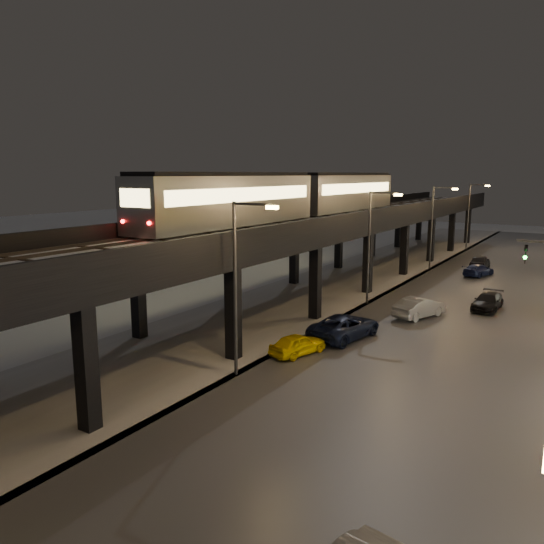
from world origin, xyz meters
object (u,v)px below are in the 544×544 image
Objects in this scene: car_taxi at (298,345)px; car_near_white at (419,308)px; car_mid_silver at (345,327)px; car_mid_dark at (478,271)px; car_onc_white at (488,302)px; subway_train at (299,194)px; car_far_white at (480,262)px.

car_near_white reaches higher than car_taxi.
car_taxi is 0.66× the size of car_mid_silver.
car_mid_dark is at bearing -81.53° from car_taxi.
car_mid_silver reaches higher than car_onc_white.
car_mid_silver is (-2.56, -7.41, 0.02)m from car_near_white.
subway_train is at bearing 0.28° from car_near_white.
car_near_white is 0.82× the size of car_mid_silver.
subway_train is at bearing -176.85° from car_onc_white.
car_near_white is 0.99× the size of car_far_white.
car_near_white reaches higher than car_mid_dark.
car_far_white reaches higher than car_onc_white.
car_mid_dark is at bearing -71.57° from car_near_white.
car_onc_white is at bearing 99.75° from car_far_white.
car_mid_silver is 1.21× the size of car_far_white.
car_far_white is (-0.72, 4.56, 0.16)m from car_mid_dark.
car_mid_dark is 0.93× the size of car_far_white.
car_taxi is 4.46m from car_mid_silver.
car_taxi is at bearing 82.00° from car_far_white.
car_near_white is 23.49m from car_far_white.
car_near_white reaches higher than car_onc_white.
car_taxi is at bearing 98.08° from car_mid_dark.
car_near_white is 1.03× the size of car_onc_white.
car_near_white is 6.25m from car_onc_white.
car_mid_silver is 13.90m from car_onc_white.
car_mid_dark is 4.61m from car_far_white.
car_far_white reaches higher than car_mid_silver.
car_mid_silver is at bearing -115.89° from car_onc_white.
car_mid_dark is 14.39m from car_onc_white.
car_taxi is at bearing -112.40° from car_onc_white.
car_mid_silver is at bearing -86.98° from car_taxi.
car_onc_white is (3.36, -13.99, 0.02)m from car_mid_dark.
subway_train is 7.21× the size of car_mid_silver.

